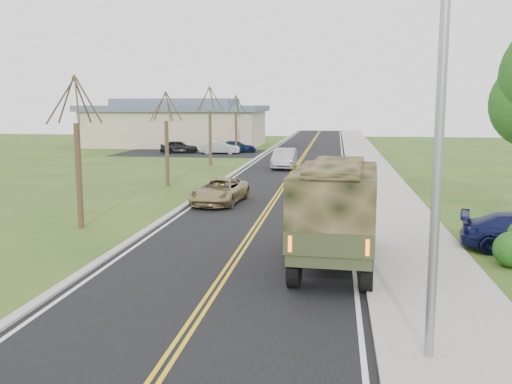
# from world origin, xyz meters

# --- Properties ---
(ground) EXTENTS (160.00, 160.00, 0.00)m
(ground) POSITION_xyz_m (0.00, 0.00, 0.00)
(ground) COLOR #2C4B19
(ground) RESTS_ON ground
(road) EXTENTS (8.00, 120.00, 0.01)m
(road) POSITION_xyz_m (0.00, 40.00, 0.01)
(road) COLOR black
(road) RESTS_ON ground
(curb_right) EXTENTS (0.30, 120.00, 0.12)m
(curb_right) POSITION_xyz_m (4.15, 40.00, 0.06)
(curb_right) COLOR #9E998E
(curb_right) RESTS_ON ground
(sidewalk_right) EXTENTS (3.20, 120.00, 0.10)m
(sidewalk_right) POSITION_xyz_m (5.90, 40.00, 0.05)
(sidewalk_right) COLOR #9E998E
(sidewalk_right) RESTS_ON ground
(curb_left) EXTENTS (0.30, 120.00, 0.10)m
(curb_left) POSITION_xyz_m (-4.15, 40.00, 0.05)
(curb_left) COLOR #9E998E
(curb_left) RESTS_ON ground
(street_light) EXTENTS (1.65, 0.22, 8.00)m
(street_light) POSITION_xyz_m (4.90, -0.50, 4.43)
(street_light) COLOR gray
(street_light) RESTS_ON ground
(bare_tree_a) EXTENTS (1.93, 2.26, 6.08)m
(bare_tree_a) POSITION_xyz_m (-7.00, 10.00, 2.63)
(bare_tree_a) COLOR #38281C
(bare_tree_a) RESTS_ON ground
(bare_tree_b) EXTENTS (1.83, 2.14, 5.73)m
(bare_tree_b) POSITION_xyz_m (-7.00, 22.00, 2.48)
(bare_tree_b) COLOR #38281C
(bare_tree_b) RESTS_ON ground
(bare_tree_c) EXTENTS (2.04, 2.39, 6.42)m
(bare_tree_c) POSITION_xyz_m (-7.00, 34.00, 2.78)
(bare_tree_c) COLOR #38281C
(bare_tree_c) RESTS_ON ground
(bare_tree_d) EXTENTS (1.88, 2.20, 5.91)m
(bare_tree_d) POSITION_xyz_m (-7.00, 46.00, 2.55)
(bare_tree_d) COLOR #38281C
(bare_tree_d) RESTS_ON ground
(commercial_building) EXTENTS (25.50, 21.50, 5.65)m
(commercial_building) POSITION_xyz_m (-15.98, 55.97, 2.69)
(commercial_building) COLOR tan
(commercial_building) RESTS_ON ground
(military_truck) EXTENTS (2.66, 6.64, 3.24)m
(military_truck) POSITION_xyz_m (3.19, 5.74, 1.86)
(military_truck) COLOR black
(military_truck) RESTS_ON ground
(suv_champagne) EXTENTS (2.54, 4.76, 1.27)m
(suv_champagne) POSITION_xyz_m (-2.61, 16.36, 0.64)
(suv_champagne) COLOR #927F52
(suv_champagne) RESTS_ON ground
(sedan_silver) EXTENTS (1.66, 4.72, 1.55)m
(sedan_silver) POSITION_xyz_m (-0.86, 32.89, 0.78)
(sedan_silver) COLOR #B3B3B8
(sedan_silver) RESTS_ON ground
(lot_car_dark) EXTENTS (4.13, 2.47, 1.32)m
(lot_car_dark) POSITION_xyz_m (-12.88, 45.53, 0.66)
(lot_car_dark) COLOR black
(lot_car_dark) RESTS_ON ground
(lot_car_silver) EXTENTS (4.10, 1.67, 1.32)m
(lot_car_silver) POSITION_xyz_m (-8.53, 45.20, 0.66)
(lot_car_silver) COLOR #A8A8AC
(lot_car_silver) RESTS_ON ground
(lot_car_navy) EXTENTS (4.44, 3.04, 1.19)m
(lot_car_navy) POSITION_xyz_m (-7.16, 47.22, 0.60)
(lot_car_navy) COLOR #0F1C3A
(lot_car_navy) RESTS_ON ground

